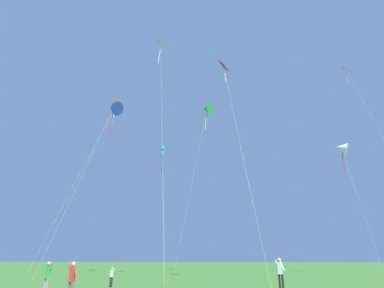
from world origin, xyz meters
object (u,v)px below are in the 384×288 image
at_px(kite_orange_box, 116,105).
at_px(person_in_red_shirt, 72,277).
at_px(kite_red_high, 225,74).
at_px(person_with_spool, 280,271).
at_px(person_child_small, 112,275).
at_px(kite_yellow_diamond, 161,53).
at_px(kite_green_small, 206,109).
at_px(person_near_tree, 47,275).
at_px(kite_pink_low, 350,78).
at_px(kite_white_distant, 341,148).
at_px(kite_teal_box, 163,152).
at_px(kite_blue_delta, 114,108).

bearing_deg(kite_orange_box, person_in_red_shirt, -64.46).
height_order(kite_red_high, person_with_spool, kite_red_high).
height_order(person_with_spool, person_child_small, person_with_spool).
relative_size(kite_yellow_diamond, kite_green_small, 1.03).
relative_size(kite_orange_box, person_near_tree, 15.23).
height_order(kite_orange_box, person_child_small, kite_orange_box).
xyz_separation_m(kite_red_high, kite_orange_box, (-16.84, 11.74, 4.75)).
bearing_deg(kite_yellow_diamond, person_with_spool, -36.78).
relative_size(kite_yellow_diamond, person_near_tree, 16.67).
height_order(person_near_tree, person_with_spool, person_with_spool).
height_order(kite_pink_low, person_child_small, kite_pink_low).
distance_m(person_with_spool, person_child_small, 10.41).
xyz_separation_m(kite_yellow_diamond, kite_green_small, (2.63, 15.27, 0.40)).
distance_m(kite_pink_low, person_in_red_shirt, 40.68).
height_order(kite_white_distant, kite_orange_box, kite_orange_box).
height_order(kite_yellow_diamond, kite_green_small, kite_yellow_diamond).
height_order(kite_green_small, person_near_tree, kite_green_small).
height_order(kite_pink_low, person_near_tree, kite_pink_low).
xyz_separation_m(kite_yellow_diamond, kite_red_high, (7.38, -3.08, -5.78)).
relative_size(kite_teal_box, kite_green_small, 0.69).
height_order(kite_teal_box, kite_blue_delta, kite_blue_delta).
relative_size(kite_yellow_diamond, kite_white_distant, 1.58).
height_order(person_child_small, person_in_red_shirt, person_in_red_shirt).
distance_m(kite_teal_box, person_in_red_shirt, 31.21).
bearing_deg(kite_green_small, person_in_red_shirt, -91.92).
relative_size(kite_white_distant, person_with_spool, 9.41).
bearing_deg(kite_orange_box, person_near_tree, -68.19).
bearing_deg(person_child_small, kite_blue_delta, 121.79).
distance_m(person_near_tree, person_in_red_shirt, 3.25).
xyz_separation_m(kite_teal_box, person_with_spool, (13.74, -20.07, -14.98)).
xyz_separation_m(kite_white_distant, kite_orange_box, (-30.01, -4.75, 7.11)).
relative_size(kite_pink_low, person_near_tree, 17.14).
xyz_separation_m(kite_pink_low, kite_green_small, (-20.03, 3.86, -0.46)).
bearing_deg(person_child_small, kite_pink_low, 39.74).
bearing_deg(kite_orange_box, kite_yellow_diamond, -42.46).
bearing_deg(kite_pink_low, person_child_small, -140.26).
bearing_deg(kite_red_high, kite_blue_delta, 151.97).
relative_size(kite_white_distant, person_child_small, 13.83).
height_order(kite_green_small, kite_blue_delta, kite_green_small).
bearing_deg(person_child_small, kite_yellow_diamond, 89.82).
height_order(kite_yellow_diamond, person_near_tree, kite_yellow_diamond).
bearing_deg(kite_teal_box, person_near_tree, -84.49).
relative_size(kite_green_small, kite_orange_box, 1.06).
relative_size(kite_blue_delta, person_child_small, 17.92).
xyz_separation_m(kite_green_small, kite_blue_delta, (-10.35, -10.30, -3.90)).
distance_m(kite_yellow_diamond, kite_blue_delta, 9.82).
relative_size(kite_red_high, kite_orange_box, 0.82).
distance_m(kite_green_small, person_in_red_shirt, 37.51).
bearing_deg(person_child_small, person_in_red_shirt, -76.89).
bearing_deg(kite_pink_low, person_in_red_shirt, -129.01).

